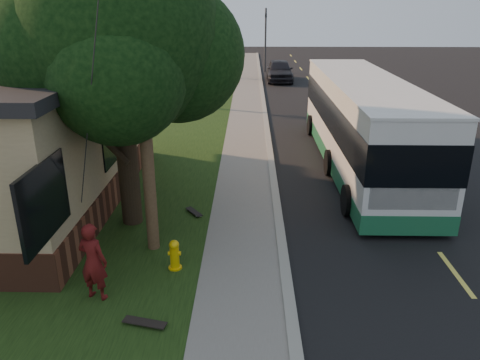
# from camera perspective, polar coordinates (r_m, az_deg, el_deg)

# --- Properties ---
(ground) EXTENTS (120.00, 120.00, 0.00)m
(ground) POSITION_cam_1_polar(r_m,az_deg,el_deg) (11.31, 5.50, -11.09)
(ground) COLOR black
(ground) RESTS_ON ground
(road) EXTENTS (8.00, 80.00, 0.01)m
(road) POSITION_cam_1_polar(r_m,az_deg,el_deg) (21.03, 14.55, 3.71)
(road) COLOR black
(road) RESTS_ON ground
(curb) EXTENTS (0.25, 80.00, 0.12)m
(curb) POSITION_cam_1_polar(r_m,az_deg,el_deg) (20.46, 3.58, 4.04)
(curb) COLOR gray
(curb) RESTS_ON ground
(sidewalk) EXTENTS (2.00, 80.00, 0.08)m
(sidewalk) POSITION_cam_1_polar(r_m,az_deg,el_deg) (20.45, 0.77, 4.01)
(sidewalk) COLOR slate
(sidewalk) RESTS_ON ground
(grass_verge) EXTENTS (5.00, 80.00, 0.07)m
(grass_verge) POSITION_cam_1_polar(r_m,az_deg,el_deg) (20.77, -8.95, 4.01)
(grass_verge) COLOR black
(grass_verge) RESTS_ON ground
(fire_hydrant) EXTENTS (0.32, 0.32, 0.74)m
(fire_hydrant) POSITION_cam_1_polar(r_m,az_deg,el_deg) (11.19, -7.98, -9.00)
(fire_hydrant) COLOR #E2B40B
(fire_hydrant) RESTS_ON grass_verge
(utility_pole) EXTENTS (2.86, 3.21, 9.07)m
(utility_pole) POSITION_cam_1_polar(r_m,az_deg,el_deg) (10.93, -12.06, 13.39)
(utility_pole) COLOR #473321
(utility_pole) RESTS_ON ground
(leafy_tree) EXTENTS (6.30, 6.00, 7.80)m
(leafy_tree) POSITION_cam_1_polar(r_m,az_deg,el_deg) (12.68, -14.53, 16.61)
(leafy_tree) COLOR black
(leafy_tree) RESTS_ON grass_verge
(bare_tree_near) EXTENTS (1.38, 1.21, 4.31)m
(bare_tree_near) POSITION_cam_1_polar(r_m,az_deg,el_deg) (27.96, -4.33, 12.96)
(bare_tree_near) COLOR black
(bare_tree_near) RESTS_ON grass_verge
(bare_tree_far) EXTENTS (1.38, 1.21, 4.03)m
(bare_tree_far) POSITION_cam_1_polar(r_m,az_deg,el_deg) (39.83, -1.94, 15.14)
(bare_tree_far) COLOR black
(bare_tree_far) RESTS_ON grass_verge
(traffic_signal) EXTENTS (0.18, 0.22, 5.50)m
(traffic_signal) POSITION_cam_1_polar(r_m,az_deg,el_deg) (43.68, 3.13, 17.15)
(traffic_signal) COLOR #2D2D30
(traffic_signal) RESTS_ON ground
(transit_bus) EXTENTS (2.86, 12.40, 3.35)m
(transit_bus) POSITION_cam_1_polar(r_m,az_deg,el_deg) (18.29, 14.65, 6.98)
(transit_bus) COLOR silver
(transit_bus) RESTS_ON ground
(skateboarder) EXTENTS (0.72, 0.58, 1.74)m
(skateboarder) POSITION_cam_1_polar(r_m,az_deg,el_deg) (10.30, -17.47, -9.45)
(skateboarder) COLOR #551111
(skateboarder) RESTS_ON grass_verge
(skateboard_main) EXTENTS (0.59, 0.74, 0.07)m
(skateboard_main) POSITION_cam_1_polar(r_m,az_deg,el_deg) (14.01, -5.63, -3.89)
(skateboard_main) COLOR black
(skateboard_main) RESTS_ON grass_verge
(skateboard_spare) EXTENTS (0.90, 0.42, 0.08)m
(skateboard_spare) POSITION_cam_1_polar(r_m,az_deg,el_deg) (9.69, -11.54, -16.67)
(skateboard_spare) COLOR black
(skateboard_spare) RESTS_ON grass_verge
(dumpster) EXTENTS (1.78, 1.55, 1.36)m
(dumpster) POSITION_cam_1_polar(r_m,az_deg,el_deg) (15.45, -24.81, -1.01)
(dumpster) COLOR black
(dumpster) RESTS_ON building_lot
(distant_car) EXTENTS (2.01, 4.98, 1.70)m
(distant_car) POSITION_cam_1_polar(r_m,az_deg,el_deg) (38.62, 4.83, 13.17)
(distant_car) COLOR black
(distant_car) RESTS_ON ground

